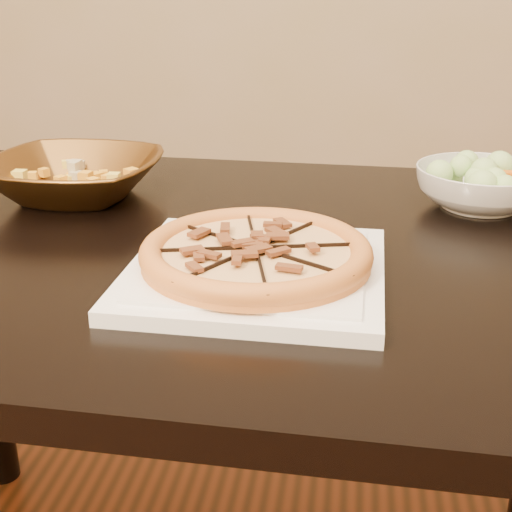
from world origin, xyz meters
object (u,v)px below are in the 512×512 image
(dining_table, at_px, (213,308))
(plate, at_px, (256,271))
(salad_bowl, at_px, (481,188))
(bronze_bowl, at_px, (75,177))
(pizza, at_px, (256,253))

(dining_table, xyz_separation_m, plate, (0.08, -0.13, 0.12))
(dining_table, bearing_deg, salad_bowl, 26.69)
(bronze_bowl, distance_m, salad_bowl, 0.64)
(dining_table, relative_size, salad_bowl, 6.66)
(pizza, bearing_deg, bronze_bowl, 139.76)
(dining_table, bearing_deg, pizza, -58.25)
(dining_table, distance_m, salad_bowl, 0.45)
(plate, bearing_deg, dining_table, 121.76)
(salad_bowl, bearing_deg, dining_table, -153.31)
(dining_table, distance_m, bronze_bowl, 0.33)
(dining_table, height_order, plate, plate)
(pizza, distance_m, bronze_bowl, 0.44)
(dining_table, relative_size, plate, 4.40)
(plate, distance_m, salad_bowl, 0.44)
(pizza, relative_size, bronze_bowl, 1.02)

